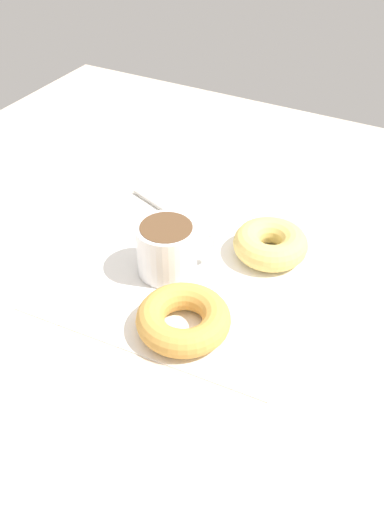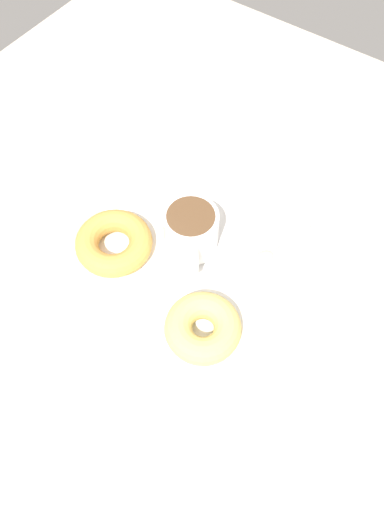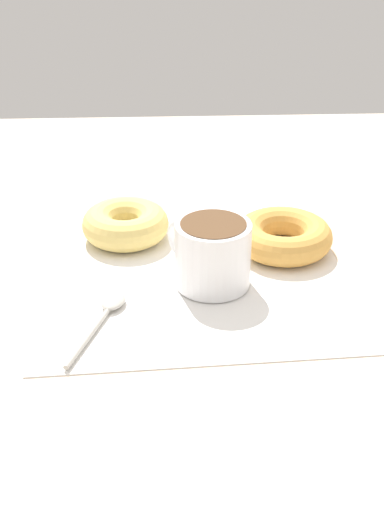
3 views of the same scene
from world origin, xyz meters
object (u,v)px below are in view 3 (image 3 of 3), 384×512
Objects in this scene: donut_far at (126,224)px; spoon at (107,311)px; donut_near_cup at (283,236)px; coffee_cup at (210,252)px.

donut_far is 17.48cm from spoon.
donut_far is at bearing 168.80° from donut_near_cup.
coffee_cup is at bearing -141.55° from donut_near_cup.
donut_far is (-19.32, 3.82, 0.16)cm from donut_near_cup.
donut_near_cup is at bearing 38.45° from coffee_cup.
donut_far reaches higher than donut_near_cup.
spoon is at bearing -94.76° from donut_far.
donut_near_cup is at bearing 33.08° from spoon.
donut_near_cup is (9.51, 7.55, -2.10)cm from coffee_cup.
donut_far is at bearing 85.24° from spoon.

